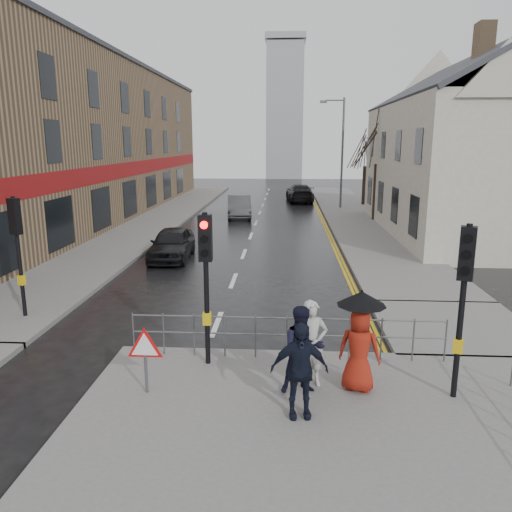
# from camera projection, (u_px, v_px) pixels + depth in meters

# --- Properties ---
(ground) EXTENTS (120.00, 120.00, 0.00)m
(ground) POSITION_uv_depth(u_px,v_px,m) (198.00, 372.00, 11.02)
(ground) COLOR black
(ground) RESTS_ON ground
(near_pavement) EXTENTS (10.00, 9.00, 0.14)m
(near_pavement) POSITION_uv_depth(u_px,v_px,m) (356.00, 479.00, 7.42)
(near_pavement) COLOR #605E5B
(near_pavement) RESTS_ON ground
(left_pavement) EXTENTS (4.00, 44.00, 0.14)m
(left_pavement) POSITION_uv_depth(u_px,v_px,m) (162.00, 216.00, 33.77)
(left_pavement) COLOR #605E5B
(left_pavement) RESTS_ON ground
(right_pavement) EXTENTS (4.00, 40.00, 0.14)m
(right_pavement) POSITION_uv_depth(u_px,v_px,m) (352.00, 214.00, 34.94)
(right_pavement) COLOR #605E5B
(right_pavement) RESTS_ON ground
(pavement_bridge_right) EXTENTS (4.00, 4.20, 0.14)m
(pavement_bridge_right) POSITION_uv_depth(u_px,v_px,m) (454.00, 327.00, 13.54)
(pavement_bridge_right) COLOR #605E5B
(pavement_bridge_right) RESTS_ON ground
(building_left_terrace) EXTENTS (8.00, 42.00, 10.00)m
(building_left_terrace) POSITION_uv_depth(u_px,v_px,m) (71.00, 142.00, 32.03)
(building_left_terrace) COLOR #81664A
(building_left_terrace) RESTS_ON ground
(building_right_cream) EXTENTS (9.00, 16.40, 10.10)m
(building_right_cream) POSITION_uv_depth(u_px,v_px,m) (475.00, 146.00, 26.76)
(building_right_cream) COLOR beige
(building_right_cream) RESTS_ON ground
(church_tower) EXTENTS (5.00, 5.00, 18.00)m
(church_tower) POSITION_uv_depth(u_px,v_px,m) (285.00, 112.00, 69.25)
(church_tower) COLOR #96999E
(church_tower) RESTS_ON ground
(traffic_signal_near_left) EXTENTS (0.28, 0.27, 3.40)m
(traffic_signal_near_left) POSITION_uv_depth(u_px,v_px,m) (206.00, 262.00, 10.65)
(traffic_signal_near_left) COLOR black
(traffic_signal_near_left) RESTS_ON near_pavement
(traffic_signal_near_right) EXTENTS (0.34, 0.33, 3.40)m
(traffic_signal_near_right) POSITION_uv_depth(u_px,v_px,m) (464.00, 282.00, 9.19)
(traffic_signal_near_right) COLOR black
(traffic_signal_near_right) RESTS_ON near_pavement
(traffic_signal_far_left) EXTENTS (0.34, 0.33, 3.40)m
(traffic_signal_far_left) POSITION_uv_depth(u_px,v_px,m) (17.00, 236.00, 13.72)
(traffic_signal_far_left) COLOR black
(traffic_signal_far_left) RESTS_ON left_pavement
(guard_railing_front) EXTENTS (7.14, 0.04, 1.00)m
(guard_railing_front) POSITION_uv_depth(u_px,v_px,m) (287.00, 328.00, 11.30)
(guard_railing_front) COLOR #595B5E
(guard_railing_front) RESTS_ON near_pavement
(warning_sign) EXTENTS (0.80, 0.07, 1.35)m
(warning_sign) POSITION_uv_depth(u_px,v_px,m) (145.00, 350.00, 9.66)
(warning_sign) COLOR #595B5E
(warning_sign) RESTS_ON near_pavement
(street_lamp) EXTENTS (1.83, 0.25, 8.00)m
(street_lamp) POSITION_uv_depth(u_px,v_px,m) (340.00, 146.00, 36.87)
(street_lamp) COLOR #595B5E
(street_lamp) RESTS_ON right_pavement
(tree_near) EXTENTS (2.40, 2.40, 6.58)m
(tree_near) POSITION_uv_depth(u_px,v_px,m) (378.00, 139.00, 30.84)
(tree_near) COLOR #2E2319
(tree_near) RESTS_ON right_pavement
(tree_far) EXTENTS (2.40, 2.40, 5.64)m
(tree_far) POSITION_uv_depth(u_px,v_px,m) (366.00, 149.00, 38.75)
(tree_far) COLOR #2E2319
(tree_far) RESTS_ON right_pavement
(pedestrian_a) EXTENTS (0.70, 0.51, 1.77)m
(pedestrian_a) POSITION_uv_depth(u_px,v_px,m) (311.00, 344.00, 9.99)
(pedestrian_a) COLOR #B6B6B2
(pedestrian_a) RESTS_ON near_pavement
(pedestrian_b) EXTENTS (0.97, 0.83, 1.76)m
(pedestrian_b) POSITION_uv_depth(u_px,v_px,m) (303.00, 350.00, 9.70)
(pedestrian_b) COLOR black
(pedestrian_b) RESTS_ON near_pavement
(pedestrian_with_umbrella) EXTENTS (0.96, 0.96, 2.05)m
(pedestrian_with_umbrella) POSITION_uv_depth(u_px,v_px,m) (360.00, 337.00, 9.73)
(pedestrian_with_umbrella) COLOR maroon
(pedestrian_with_umbrella) RESTS_ON near_pavement
(pedestrian_d) EXTENTS (1.07, 0.54, 1.77)m
(pedestrian_d) POSITION_uv_depth(u_px,v_px,m) (299.00, 370.00, 8.84)
(pedestrian_d) COLOR black
(pedestrian_d) RESTS_ON near_pavement
(car_parked) EXTENTS (1.73, 4.06, 1.37)m
(car_parked) POSITION_uv_depth(u_px,v_px,m) (172.00, 244.00, 21.55)
(car_parked) COLOR black
(car_parked) RESTS_ON ground
(car_mid) EXTENTS (2.00, 4.55, 1.45)m
(car_mid) POSITION_uv_depth(u_px,v_px,m) (239.00, 206.00, 33.72)
(car_mid) COLOR #3E3F42
(car_mid) RESTS_ON ground
(car_far) EXTENTS (2.44, 5.27, 1.49)m
(car_far) POSITION_uv_depth(u_px,v_px,m) (300.00, 193.00, 42.48)
(car_far) COLOR black
(car_far) RESTS_ON ground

